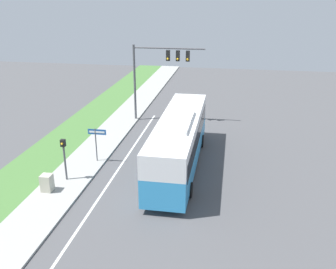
{
  "coord_description": "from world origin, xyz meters",
  "views": [
    {
      "loc": [
        3.51,
        -18.38,
        11.05
      ],
      "look_at": [
        -0.59,
        5.28,
        1.9
      ],
      "focal_mm": 40.0,
      "sensor_mm": 36.0,
      "label": 1
    }
  ],
  "objects_px": {
    "bus": "(179,139)",
    "utility_cabinet": "(47,183)",
    "street_sign": "(97,139)",
    "pedestrian_signal": "(64,153)",
    "signal_gantry": "(158,66)"
  },
  "relations": [
    {
      "from": "bus",
      "to": "street_sign",
      "type": "height_order",
      "value": "bus"
    },
    {
      "from": "bus",
      "to": "street_sign",
      "type": "xyz_separation_m",
      "value": [
        -5.64,
        -0.22,
        -0.28
      ]
    },
    {
      "from": "street_sign",
      "to": "utility_cabinet",
      "type": "bearing_deg",
      "value": -107.96
    },
    {
      "from": "signal_gantry",
      "to": "bus",
      "type": "bearing_deg",
      "value": -70.59
    },
    {
      "from": "bus",
      "to": "signal_gantry",
      "type": "relative_size",
      "value": 1.81
    },
    {
      "from": "street_sign",
      "to": "bus",
      "type": "bearing_deg",
      "value": 2.21
    },
    {
      "from": "bus",
      "to": "pedestrian_signal",
      "type": "relative_size",
      "value": 4.45
    },
    {
      "from": "pedestrian_signal",
      "to": "street_sign",
      "type": "xyz_separation_m",
      "value": [
        0.97,
        2.98,
        -0.18
      ]
    },
    {
      "from": "signal_gantry",
      "to": "pedestrian_signal",
      "type": "bearing_deg",
      "value": -105.07
    },
    {
      "from": "pedestrian_signal",
      "to": "utility_cabinet",
      "type": "xyz_separation_m",
      "value": [
        -0.49,
        -1.54,
        -1.28
      ]
    },
    {
      "from": "bus",
      "to": "utility_cabinet",
      "type": "distance_m",
      "value": 8.66
    },
    {
      "from": "bus",
      "to": "street_sign",
      "type": "distance_m",
      "value": 5.65
    },
    {
      "from": "bus",
      "to": "signal_gantry",
      "type": "height_order",
      "value": "signal_gantry"
    },
    {
      "from": "street_sign",
      "to": "utility_cabinet",
      "type": "distance_m",
      "value": 4.89
    },
    {
      "from": "pedestrian_signal",
      "to": "utility_cabinet",
      "type": "height_order",
      "value": "pedestrian_signal"
    }
  ]
}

